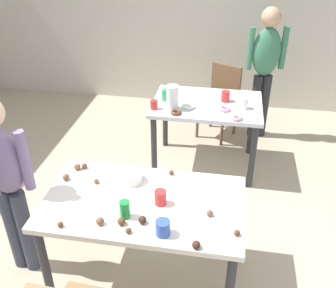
# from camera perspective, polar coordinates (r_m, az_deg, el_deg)

# --- Properties ---
(ground_plane) EXTENTS (6.40, 6.40, 0.00)m
(ground_plane) POSITION_cam_1_polar(r_m,az_deg,el_deg) (3.23, -2.01, -17.72)
(ground_plane) COLOR tan
(wall_back) EXTENTS (6.40, 0.10, 2.60)m
(wall_back) POSITION_cam_1_polar(r_m,az_deg,el_deg) (5.41, 4.86, 19.00)
(wall_back) COLOR beige
(wall_back) RESTS_ON ground_plane
(dining_table_near) EXTENTS (1.36, 0.79, 0.75)m
(dining_table_near) POSITION_cam_1_polar(r_m,az_deg,el_deg) (2.71, -3.59, -9.86)
(dining_table_near) COLOR silver
(dining_table_near) RESTS_ON ground_plane
(dining_table_far) EXTENTS (1.11, 0.77, 0.75)m
(dining_table_far) POSITION_cam_1_polar(r_m,az_deg,el_deg) (4.03, 5.70, 4.71)
(dining_table_far) COLOR silver
(dining_table_far) RESTS_ON ground_plane
(chair_far_table) EXTENTS (0.53, 0.53, 0.87)m
(chair_far_table) POSITION_cam_1_polar(r_m,az_deg,el_deg) (4.76, 7.80, 6.88)
(chair_far_table) COLOR brown
(chair_far_table) RESTS_ON ground_plane
(person_girl_near) EXTENTS (0.46, 0.24, 1.45)m
(person_girl_near) POSITION_cam_1_polar(r_m,az_deg,el_deg) (2.89, -22.82, -4.46)
(person_girl_near) COLOR #383D4C
(person_girl_near) RESTS_ON ground_plane
(person_adult_far) EXTENTS (0.45, 0.27, 1.56)m
(person_adult_far) POSITION_cam_1_polar(r_m,az_deg,el_deg) (4.64, 14.11, 11.49)
(person_adult_far) COLOR #28282D
(person_adult_far) RESTS_ON ground_plane
(mixing_bowl) EXTENTS (0.18, 0.18, 0.07)m
(mixing_bowl) POSITION_cam_1_polar(r_m,az_deg,el_deg) (2.81, -5.57, -4.85)
(mixing_bowl) COLOR white
(mixing_bowl) RESTS_ON dining_table_near
(soda_can) EXTENTS (0.07, 0.07, 0.12)m
(soda_can) POSITION_cam_1_polar(r_m,az_deg,el_deg) (2.50, -6.39, -9.54)
(soda_can) COLOR #198438
(soda_can) RESTS_ON dining_table_near
(fork_near) EXTENTS (0.17, 0.02, 0.01)m
(fork_near) POSITION_cam_1_polar(r_m,az_deg,el_deg) (2.83, 8.77, -5.65)
(fork_near) COLOR silver
(fork_near) RESTS_ON dining_table_near
(cup_near_0) EXTENTS (0.09, 0.09, 0.10)m
(cup_near_0) POSITION_cam_1_polar(r_m,az_deg,el_deg) (2.37, -0.77, -12.24)
(cup_near_0) COLOR #3351B2
(cup_near_0) RESTS_ON dining_table_near
(cup_near_1) EXTENTS (0.08, 0.08, 0.10)m
(cup_near_1) POSITION_cam_1_polar(r_m,az_deg,el_deg) (2.59, -1.12, -7.88)
(cup_near_1) COLOR red
(cup_near_1) RESTS_ON dining_table_near
(cake_ball_0) EXTENTS (0.05, 0.05, 0.05)m
(cake_ball_0) POSITION_cam_1_polar(r_m,az_deg,el_deg) (2.47, -6.88, -11.25)
(cake_ball_0) COLOR brown
(cake_ball_0) RESTS_ON dining_table_near
(cake_ball_1) EXTENTS (0.04, 0.04, 0.04)m
(cake_ball_1) POSITION_cam_1_polar(r_m,az_deg,el_deg) (2.53, -15.57, -11.35)
(cake_ball_1) COLOR brown
(cake_ball_1) RESTS_ON dining_table_near
(cake_ball_2) EXTENTS (0.05, 0.05, 0.05)m
(cake_ball_2) POSITION_cam_1_polar(r_m,az_deg,el_deg) (3.00, -13.21, -3.29)
(cake_ball_2) COLOR brown
(cake_ball_2) RESTS_ON dining_table_near
(cake_ball_3) EXTENTS (0.04, 0.04, 0.04)m
(cake_ball_3) POSITION_cam_1_polar(r_m,az_deg,el_deg) (2.42, 10.11, -12.75)
(cake_ball_3) COLOR brown
(cake_ball_3) RESTS_ON dining_table_near
(cake_ball_4) EXTENTS (0.05, 0.05, 0.05)m
(cake_ball_4) POSITION_cam_1_polar(r_m,az_deg,el_deg) (2.46, -3.77, -11.10)
(cake_ball_4) COLOR #3D2319
(cake_ball_4) RESTS_ON dining_table_near
(cake_ball_5) EXTENTS (0.05, 0.05, 0.05)m
(cake_ball_5) POSITION_cam_1_polar(r_m,az_deg,el_deg) (2.91, -14.80, -4.74)
(cake_ball_5) COLOR brown
(cake_ball_5) RESTS_ON dining_table_near
(cake_ball_6) EXTENTS (0.04, 0.04, 0.04)m
(cake_ball_6) POSITION_cam_1_polar(r_m,az_deg,el_deg) (2.87, 0.49, -4.21)
(cake_ball_6) COLOR brown
(cake_ball_6) RESTS_ON dining_table_near
(cake_ball_7) EXTENTS (0.04, 0.04, 0.04)m
(cake_ball_7) POSITION_cam_1_polar(r_m,az_deg,el_deg) (3.00, -12.22, -3.18)
(cake_ball_7) COLOR brown
(cake_ball_7) RESTS_ON dining_table_near
(cake_ball_8) EXTENTS (0.05, 0.05, 0.05)m
(cake_ball_8) POSITION_cam_1_polar(r_m,az_deg,el_deg) (2.32, 4.18, -14.59)
(cake_ball_8) COLOR #3D2319
(cake_ball_8) RESTS_ON dining_table_near
(cake_ball_9) EXTENTS (0.04, 0.04, 0.04)m
(cake_ball_9) POSITION_cam_1_polar(r_m,az_deg,el_deg) (2.53, 6.15, -10.09)
(cake_ball_9) COLOR brown
(cake_ball_9) RESTS_ON dining_table_near
(cake_ball_10) EXTENTS (0.05, 0.05, 0.05)m
(cake_ball_10) POSITION_cam_1_polar(r_m,az_deg,el_deg) (2.49, -9.99, -11.13)
(cake_ball_10) COLOR brown
(cake_ball_10) RESTS_ON dining_table_near
(cake_ball_11) EXTENTS (0.04, 0.04, 0.04)m
(cake_ball_11) POSITION_cam_1_polar(r_m,az_deg,el_deg) (2.83, -10.51, -5.39)
(cake_ball_11) COLOR brown
(cake_ball_11) RESTS_ON dining_table_near
(cake_ball_12) EXTENTS (0.04, 0.04, 0.04)m
(cake_ball_12) POSITION_cam_1_polar(r_m,az_deg,el_deg) (2.41, -5.85, -12.58)
(cake_ball_12) COLOR brown
(cake_ball_12) RESTS_ON dining_table_near
(pitcher_far) EXTENTS (0.12, 0.12, 0.24)m
(pitcher_far) POSITION_cam_1_polar(r_m,az_deg,el_deg) (3.79, 0.67, 6.86)
(pitcher_far) COLOR white
(pitcher_far) RESTS_ON dining_table_far
(cup_far_0) EXTENTS (0.07, 0.07, 0.09)m
(cup_far_0) POSITION_cam_1_polar(r_m,az_deg,el_deg) (3.82, -2.07, 5.80)
(cup_far_0) COLOR red
(cup_far_0) RESTS_ON dining_table_far
(cup_far_1) EXTENTS (0.09, 0.09, 0.11)m
(cup_far_1) POSITION_cam_1_polar(r_m,az_deg,el_deg) (4.01, -0.25, 7.24)
(cup_far_1) COLOR green
(cup_far_1) RESTS_ON dining_table_far
(cup_far_2) EXTENTS (0.07, 0.07, 0.11)m
(cup_far_2) POSITION_cam_1_polar(r_m,az_deg,el_deg) (3.90, 11.16, 5.88)
(cup_far_2) COLOR white
(cup_far_2) RESTS_ON dining_table_far
(cup_far_3) EXTENTS (0.09, 0.09, 0.11)m
(cup_far_3) POSITION_cam_1_polar(r_m,az_deg,el_deg) (4.02, 8.45, 6.97)
(cup_far_3) COLOR red
(cup_far_3) RESTS_ON dining_table_far
(donut_far_0) EXTENTS (0.11, 0.11, 0.03)m
(donut_far_0) POSITION_cam_1_polar(r_m,az_deg,el_deg) (3.73, 1.18, 4.68)
(donut_far_0) COLOR brown
(donut_far_0) RESTS_ON dining_table_far
(donut_far_1) EXTENTS (0.11, 0.11, 0.03)m
(donut_far_1) POSITION_cam_1_polar(r_m,az_deg,el_deg) (3.69, 10.08, 3.80)
(donut_far_1) COLOR pink
(donut_far_1) RESTS_ON dining_table_far
(donut_far_2) EXTENTS (0.13, 0.13, 0.04)m
(donut_far_2) POSITION_cam_1_polar(r_m,az_deg,el_deg) (3.86, 3.03, 5.61)
(donut_far_2) COLOR white
(donut_far_2) RESTS_ON dining_table_far
(donut_far_3) EXTENTS (0.11, 0.11, 0.03)m
(donut_far_3) POSITION_cam_1_polar(r_m,az_deg,el_deg) (3.84, 8.34, 5.16)
(donut_far_3) COLOR pink
(donut_far_3) RESTS_ON dining_table_far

